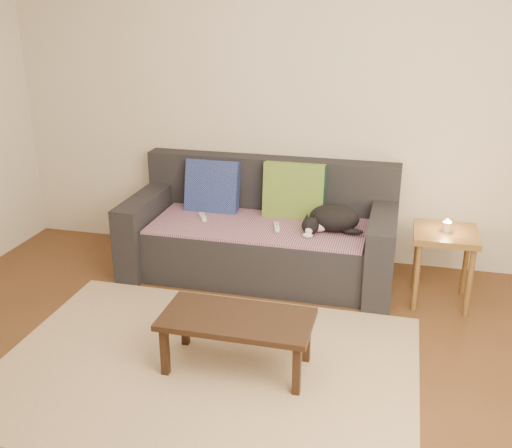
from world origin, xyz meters
name	(u,v)px	position (x,y,z in m)	size (l,w,h in m)	color
ground	(197,383)	(0.00, 0.00, 0.00)	(4.50, 4.50, 0.00)	brown
back_wall	(274,103)	(0.00, 2.00, 1.30)	(4.50, 0.04, 2.60)	beige
sofa	(261,236)	(0.00, 1.57, 0.31)	(2.10, 0.94, 0.87)	#232328
throw_blanket	(259,225)	(0.00, 1.48, 0.43)	(1.66, 0.74, 0.02)	#4B2C53
cushion_navy	(212,187)	(-0.46, 1.74, 0.63)	(0.44, 0.11, 0.44)	navy
cushion_green	(294,193)	(0.23, 1.74, 0.63)	(0.49, 0.12, 0.49)	#0B4732
cat	(332,219)	(0.57, 1.48, 0.54)	(0.46, 0.36, 0.20)	black
wii_remote_a	(203,217)	(-0.46, 1.49, 0.46)	(0.15, 0.04, 0.03)	white
wii_remote_b	(277,227)	(0.16, 1.42, 0.46)	(0.15, 0.04, 0.03)	white
side_table	(445,244)	(1.39, 1.38, 0.46)	(0.44, 0.44, 0.55)	brown
candle	(447,226)	(1.39, 1.38, 0.59)	(0.06, 0.06, 0.09)	beige
rug	(206,367)	(0.00, 0.15, 0.01)	(2.50, 1.80, 0.01)	tan
coffee_table	(237,323)	(0.19, 0.20, 0.31)	(0.89, 0.44, 0.35)	black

